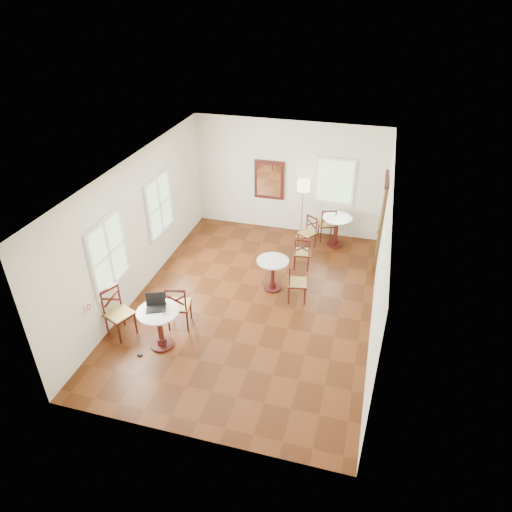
{
  "coord_description": "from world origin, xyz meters",
  "views": [
    {
      "loc": [
        2.16,
        -7.64,
        6.05
      ],
      "look_at": [
        0.0,
        0.3,
        1.0
      ],
      "focal_mm": 32.4,
      "sensor_mm": 36.0,
      "label": 1
    }
  ],
  "objects": [
    {
      "name": "ground",
      "position": [
        0.0,
        0.0,
        0.0
      ],
      "size": [
        7.0,
        7.0,
        0.0
      ],
      "primitive_type": "plane",
      "color": "#53250E",
      "rests_on": "ground"
    },
    {
      "name": "room_shell",
      "position": [
        -0.06,
        0.27,
        1.89
      ],
      "size": [
        5.02,
        7.02,
        3.01
      ],
      "color": "white",
      "rests_on": "ground"
    },
    {
      "name": "cafe_table_near",
      "position": [
        -1.3,
        -1.73,
        0.51
      ],
      "size": [
        0.78,
        0.78,
        0.82
      ],
      "color": "#421410",
      "rests_on": "ground"
    },
    {
      "name": "cafe_table_mid",
      "position": [
        0.29,
        0.63,
        0.46
      ],
      "size": [
        0.7,
        0.7,
        0.74
      ],
      "color": "#421410",
      "rests_on": "ground"
    },
    {
      "name": "cafe_table_back",
      "position": [
        1.41,
        2.96,
        0.49
      ],
      "size": [
        0.75,
        0.75,
        0.79
      ],
      "color": "#421410",
      "rests_on": "ground"
    },
    {
      "name": "chair_near_a",
      "position": [
        -1.2,
        -1.09,
        0.49
      ],
      "size": [
        0.54,
        0.54,
        0.99
      ],
      "rotation": [
        0.0,
        0.0,
        3.35
      ],
      "color": "#421410",
      "rests_on": "ground"
    },
    {
      "name": "chair_near_b",
      "position": [
        -2.21,
        -1.63,
        0.51
      ],
      "size": [
        0.62,
        0.62,
        1.02
      ],
      "rotation": [
        0.0,
        0.0,
        1.17
      ],
      "color": "#421410",
      "rests_on": "ground"
    },
    {
      "name": "chair_mid_a",
      "position": [
        0.76,
        1.64,
        0.43
      ],
      "size": [
        0.44,
        0.44,
        0.86
      ],
      "rotation": [
        0.0,
        0.0,
        3.27
      ],
      "color": "#421410",
      "rests_on": "ground"
    },
    {
      "name": "chair_mid_b",
      "position": [
        0.87,
        0.36,
        0.45
      ],
      "size": [
        0.48,
        0.48,
        0.91
      ],
      "rotation": [
        0.0,
        0.0,
        1.74
      ],
      "color": "#421410",
      "rests_on": "ground"
    },
    {
      "name": "chair_back_a",
      "position": [
        1.14,
        3.18,
        0.46
      ],
      "size": [
        0.54,
        0.54,
        0.93
      ],
      "rotation": [
        0.0,
        0.0,
        3.48
      ],
      "color": "#421410",
      "rests_on": "ground"
    },
    {
      "name": "chair_back_b",
      "position": [
        0.72,
        2.66,
        0.42
      ],
      "size": [
        0.53,
        0.53,
        0.84
      ],
      "rotation": [
        0.0,
        0.0,
        -0.55
      ],
      "color": "#421410",
      "rests_on": "ground"
    },
    {
      "name": "floor_lamp",
      "position": [
        0.47,
        3.15,
        1.37
      ],
      "size": [
        0.31,
        0.31,
        1.62
      ],
      "color": "#BF8C3F",
      "rests_on": "ground"
    },
    {
      "name": "laptop",
      "position": [
        -1.38,
        -1.63,
        0.89
      ],
      "size": [
        0.44,
        0.41,
        0.25
      ],
      "rotation": [
        0.0,
        0.0,
        0.4
      ],
      "color": "black",
      "rests_on": "cafe_table_near"
    },
    {
      "name": "mouse",
      "position": [
        -1.27,
        -1.5,
        0.84
      ],
      "size": [
        0.1,
        0.06,
        0.03
      ],
      "primitive_type": "ellipsoid",
      "rotation": [
        0.0,
        0.0,
        0.09
      ],
      "color": "black",
      "rests_on": "cafe_table_near"
    },
    {
      "name": "navy_mug",
      "position": [
        -1.4,
        -1.53,
        0.87
      ],
      "size": [
        0.12,
        0.08,
        0.09
      ],
      "color": "#111838",
      "rests_on": "cafe_table_near"
    },
    {
      "name": "water_glass",
      "position": [
        -1.14,
        -1.79,
        0.87
      ],
      "size": [
        0.06,
        0.06,
        0.1
      ],
      "primitive_type": "cylinder",
      "color": "white",
      "rests_on": "cafe_table_near"
    },
    {
      "name": "power_adapter",
      "position": [
        -1.58,
        -2.11,
        0.02
      ],
      "size": [
        0.09,
        0.05,
        0.04
      ],
      "primitive_type": "cube",
      "color": "black",
      "rests_on": "ground"
    }
  ]
}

